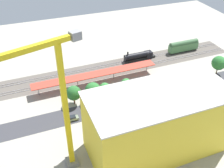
% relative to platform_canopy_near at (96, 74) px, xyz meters
% --- Properties ---
extents(ground_plane, '(185.89, 185.89, 0.00)m').
position_rel_platform_canopy_near_xyz_m(ground_plane, '(-12.41, 13.22, -4.29)').
color(ground_plane, '#9E998C').
rests_on(ground_plane, ground).
extents(rail_bed, '(116.45, 16.51, 0.01)m').
position_rel_platform_canopy_near_xyz_m(rail_bed, '(-12.41, -8.82, -4.29)').
color(rail_bed, '#5B544C').
rests_on(rail_bed, ground).
extents(street_asphalt, '(116.34, 11.44, 0.01)m').
position_rel_platform_canopy_near_xyz_m(street_asphalt, '(-12.41, 16.49, -4.29)').
color(street_asphalt, '#38383D').
rests_on(street_asphalt, ground).
extents(track_rails, '(116.16, 10.07, 0.12)m').
position_rel_platform_canopy_near_xyz_m(track_rails, '(-12.41, -8.82, -4.11)').
color(track_rails, '#9E9EA8').
rests_on(track_rails, ground).
extents(platform_canopy_near, '(53.20, 5.93, 4.49)m').
position_rel_platform_canopy_near_xyz_m(platform_canopy_near, '(0.00, 0.00, 0.00)').
color(platform_canopy_near, '#C63D2D').
rests_on(platform_canopy_near, ground).
extents(locomotive, '(15.83, 3.17, 5.17)m').
position_rel_platform_canopy_near_xyz_m(locomotive, '(-25.67, -11.85, -2.47)').
color(locomotive, black).
rests_on(locomotive, ground).
extents(passenger_coach, '(16.11, 3.15, 5.77)m').
position_rel_platform_canopy_near_xyz_m(passenger_coach, '(-49.92, -11.85, -1.25)').
color(passenger_coach, black).
rests_on(passenger_coach, ground).
extents(parked_car_0, '(4.11, 1.87, 1.79)m').
position_rel_platform_canopy_near_xyz_m(parked_car_0, '(-27.25, 19.50, -3.50)').
color(parked_car_0, black).
rests_on(parked_car_0, ground).
extents(parked_car_1, '(4.11, 1.90, 1.83)m').
position_rel_platform_canopy_near_xyz_m(parked_car_1, '(-19.60, 19.99, -3.48)').
color(parked_car_1, black).
rests_on(parked_car_1, ground).
extents(parked_car_2, '(4.74, 1.83, 1.75)m').
position_rel_platform_canopy_near_xyz_m(parked_car_2, '(-13.43, 20.12, -3.51)').
color(parked_car_2, black).
rests_on(parked_car_2, ground).
extents(parked_car_3, '(4.32, 1.83, 1.68)m').
position_rel_platform_canopy_near_xyz_m(parked_car_3, '(-6.14, 20.39, -3.55)').
color(parked_car_3, black).
rests_on(parked_car_3, ground).
extents(parked_car_4, '(4.17, 1.86, 1.68)m').
position_rel_platform_canopy_near_xyz_m(parked_car_4, '(1.24, 19.69, -3.54)').
color(parked_car_4, black).
rests_on(parked_car_4, ground).
extents(parked_car_5, '(4.51, 1.78, 1.76)m').
position_rel_platform_canopy_near_xyz_m(parked_car_5, '(7.16, 19.88, -3.51)').
color(parked_car_5, black).
rests_on(parked_car_5, ground).
extents(parked_car_6, '(4.62, 1.86, 1.75)m').
position_rel_platform_canopy_near_xyz_m(parked_car_6, '(15.00, 19.50, -3.52)').
color(parked_car_6, black).
rests_on(parked_car_6, ground).
extents(construction_building, '(41.18, 19.58, 20.21)m').
position_rel_platform_canopy_near_xyz_m(construction_building, '(-6.46, 40.55, 5.81)').
color(construction_building, yellow).
rests_on(construction_building, ground).
extents(construction_roof_slab, '(41.79, 20.19, 0.40)m').
position_rel_platform_canopy_near_xyz_m(construction_roof_slab, '(-6.46, 40.55, 16.12)').
color(construction_roof_slab, '#B7B2A8').
rests_on(construction_roof_slab, construction_building).
extents(tower_crane, '(20.72, 7.72, 40.59)m').
position_rel_platform_canopy_near_xyz_m(tower_crane, '(20.16, 38.05, 18.59)').
color(tower_crane, gray).
rests_on(tower_crane, ground).
extents(box_truck_0, '(10.07, 2.93, 3.23)m').
position_rel_platform_canopy_near_xyz_m(box_truck_0, '(-14.03, 25.70, -2.67)').
color(box_truck_0, black).
rests_on(box_truck_0, ground).
extents(street_tree_0, '(4.08, 4.08, 7.27)m').
position_rel_platform_canopy_near_xyz_m(street_tree_0, '(0.13, 11.87, 0.90)').
color(street_tree_0, brown).
rests_on(street_tree_0, ground).
extents(street_tree_1, '(6.20, 6.20, 8.51)m').
position_rel_platform_canopy_near_xyz_m(street_tree_1, '(-52.39, 11.59, 1.12)').
color(street_tree_1, brown).
rests_on(street_tree_1, ground).
extents(street_tree_2, '(5.61, 5.61, 7.83)m').
position_rel_platform_canopy_near_xyz_m(street_tree_2, '(11.95, 10.74, 0.72)').
color(street_tree_2, brown).
rests_on(street_tree_2, ground).
extents(street_tree_3, '(6.05, 6.05, 8.20)m').
position_rel_platform_canopy_near_xyz_m(street_tree_3, '(4.77, 11.73, 0.88)').
color(street_tree_3, brown).
rests_on(street_tree_3, ground).
extents(street_tree_4, '(4.06, 4.06, 6.26)m').
position_rel_platform_canopy_near_xyz_m(street_tree_4, '(-9.21, 10.52, -0.10)').
color(street_tree_4, brown).
rests_on(street_tree_4, ground).
extents(traffic_light, '(0.50, 0.36, 6.48)m').
position_rel_platform_canopy_near_xyz_m(traffic_light, '(0.51, 21.17, 0.01)').
color(traffic_light, '#333333').
rests_on(traffic_light, ground).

